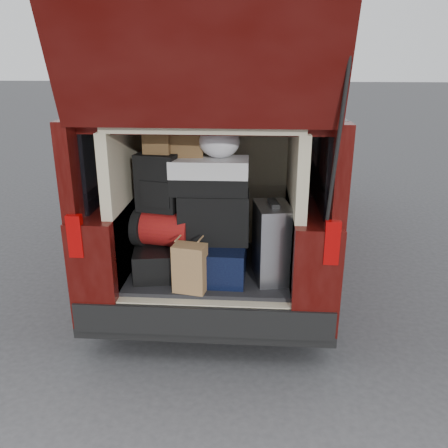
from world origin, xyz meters
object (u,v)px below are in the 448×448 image
at_px(silver_roller, 272,242).
at_px(black_soft_case, 214,217).
at_px(black_hardshell, 162,257).
at_px(backpack, 158,183).
at_px(red_duffel, 164,228).
at_px(twotone_duffel, 209,176).
at_px(navy_hardshell, 214,257).
at_px(kraft_bag, 190,268).

relative_size(silver_roller, black_soft_case, 1.11).
xyz_separation_m(black_hardshell, backpack, (-0.00, -0.00, 0.61)).
distance_m(red_duffel, twotone_duffel, 0.55).
distance_m(black_hardshell, silver_roller, 0.89).
height_order(black_soft_case, backpack, backpack).
distance_m(black_hardshell, navy_hardshell, 0.42).
height_order(navy_hardshell, silver_roller, silver_roller).
xyz_separation_m(kraft_bag, black_soft_case, (0.15, 0.34, 0.28)).
height_order(kraft_bag, black_soft_case, black_soft_case).
xyz_separation_m(black_hardshell, kraft_bag, (0.27, -0.33, 0.07)).
height_order(silver_roller, black_soft_case, black_soft_case).
relative_size(black_hardshell, silver_roller, 0.96).
xyz_separation_m(kraft_bag, red_duffel, (-0.25, 0.32, 0.19)).
distance_m(navy_hardshell, silver_roller, 0.48).
bearing_deg(navy_hardshell, black_soft_case, 88.63).
height_order(black_hardshell, navy_hardshell, navy_hardshell).
bearing_deg(red_duffel, kraft_bag, -42.52).
bearing_deg(black_hardshell, backpack, -135.62).
bearing_deg(navy_hardshell, red_duffel, 179.81).
xyz_separation_m(black_hardshell, navy_hardshell, (0.42, -0.02, 0.02)).
xyz_separation_m(backpack, twotone_duffel, (0.39, 0.02, 0.05)).
relative_size(black_soft_case, backpack, 1.22).
height_order(backpack, twotone_duffel, backpack).
height_order(kraft_bag, twotone_duffel, twotone_duffel).
distance_m(navy_hardshell, backpack, 0.73).
bearing_deg(twotone_duffel, navy_hardshell, -47.32).
relative_size(black_hardshell, backpack, 1.29).
bearing_deg(backpack, black_hardshell, 64.84).
relative_size(navy_hardshell, black_soft_case, 1.16).
xyz_separation_m(navy_hardshell, black_soft_case, (0.00, 0.03, 0.32)).
relative_size(kraft_bag, backpack, 0.82).
height_order(silver_roller, backpack, backpack).
relative_size(kraft_bag, black_soft_case, 0.67).
distance_m(black_hardshell, black_soft_case, 0.54).
bearing_deg(twotone_duffel, black_soft_case, -7.30).
bearing_deg(backpack, black_soft_case, 14.09).
distance_m(navy_hardshell, black_soft_case, 0.33).
bearing_deg(silver_roller, navy_hardshell, 162.87).
relative_size(silver_roller, backpack, 1.35).
height_order(kraft_bag, red_duffel, red_duffel).
xyz_separation_m(navy_hardshell, backpack, (-0.42, 0.01, 0.59)).
bearing_deg(red_duffel, silver_roller, 5.53).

